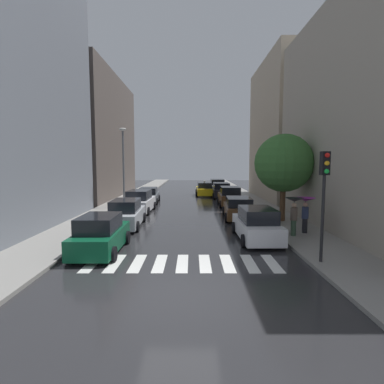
{
  "coord_description": "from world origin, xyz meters",
  "views": [
    {
      "loc": [
        0.39,
        -8.69,
        4.02
      ],
      "look_at": [
        0.43,
        18.77,
        1.32
      ],
      "focal_mm": 28.01,
      "sensor_mm": 36.0,
      "label": 1
    }
  ],
  "objects_px": {
    "parked_car_left_third": "(139,202)",
    "traffic_light_right_corner": "(324,182)",
    "parked_car_right_second": "(238,208)",
    "taxi_midroad": "(204,189)",
    "parked_car_right_third": "(229,197)",
    "pedestrian_foreground": "(305,207)",
    "parked_car_right_fourth": "(221,191)",
    "parked_car_right_nearest": "(256,225)",
    "street_tree_right": "(283,163)",
    "parked_car_left_second": "(126,214)",
    "parked_car_right_fifth": "(217,186)",
    "parked_car_left_nearest": "(100,235)",
    "parked_car_left_fourth": "(148,196)",
    "pedestrian_near_tree": "(293,209)",
    "lamp_post_left": "(123,162)"
  },
  "relations": [
    {
      "from": "parked_car_left_third",
      "to": "traffic_light_right_corner",
      "type": "xyz_separation_m",
      "value": [
        9.32,
        -12.74,
        2.45
      ]
    },
    {
      "from": "parked_car_right_second",
      "to": "taxi_midroad",
      "type": "height_order",
      "value": "taxi_midroad"
    },
    {
      "from": "parked_car_right_third",
      "to": "pedestrian_foreground",
      "type": "xyz_separation_m",
      "value": [
        2.68,
        -11.72,
        0.77
      ]
    },
    {
      "from": "parked_car_right_fourth",
      "to": "parked_car_right_nearest",
      "type": "bearing_deg",
      "value": -179.95
    },
    {
      "from": "taxi_midroad",
      "to": "street_tree_right",
      "type": "relative_size",
      "value": 0.79
    },
    {
      "from": "parked_car_left_second",
      "to": "parked_car_right_fifth",
      "type": "distance_m",
      "value": 22.99
    },
    {
      "from": "taxi_midroad",
      "to": "pedestrian_foreground",
      "type": "distance_m",
      "value": 20.7
    },
    {
      "from": "parked_car_right_nearest",
      "to": "street_tree_right",
      "type": "distance_m",
      "value": 6.1
    },
    {
      "from": "parked_car_right_nearest",
      "to": "parked_car_right_fourth",
      "type": "bearing_deg",
      "value": -0.95
    },
    {
      "from": "parked_car_right_third",
      "to": "street_tree_right",
      "type": "bearing_deg",
      "value": -162.45
    },
    {
      "from": "parked_car_left_nearest",
      "to": "parked_car_left_fourth",
      "type": "xyz_separation_m",
      "value": [
        -0.25,
        16.65,
        -0.06
      ]
    },
    {
      "from": "taxi_midroad",
      "to": "pedestrian_foreground",
      "type": "xyz_separation_m",
      "value": [
        4.72,
        -20.13,
        0.84
      ]
    },
    {
      "from": "parked_car_left_second",
      "to": "parked_car_right_fifth",
      "type": "height_order",
      "value": "parked_car_right_fifth"
    },
    {
      "from": "parked_car_right_second",
      "to": "parked_car_right_fifth",
      "type": "height_order",
      "value": "parked_car_right_fifth"
    },
    {
      "from": "taxi_midroad",
      "to": "pedestrian_near_tree",
      "type": "xyz_separation_m",
      "value": [
        3.89,
        -20.76,
        0.84
      ]
    },
    {
      "from": "parked_car_right_third",
      "to": "parked_car_left_third",
      "type": "bearing_deg",
      "value": 116.84
    },
    {
      "from": "parked_car_left_third",
      "to": "parked_car_right_second",
      "type": "height_order",
      "value": "parked_car_left_third"
    },
    {
      "from": "parked_car_left_third",
      "to": "parked_car_right_fifth",
      "type": "xyz_separation_m",
      "value": [
        7.64,
        16.07,
        0.0
      ]
    },
    {
      "from": "parked_car_left_second",
      "to": "parked_car_right_nearest",
      "type": "bearing_deg",
      "value": -114.58
    },
    {
      "from": "traffic_light_right_corner",
      "to": "parked_car_right_second",
      "type": "bearing_deg",
      "value": 99.7
    },
    {
      "from": "parked_car_right_nearest",
      "to": "taxi_midroad",
      "type": "relative_size",
      "value": 0.99
    },
    {
      "from": "parked_car_left_nearest",
      "to": "parked_car_right_fourth",
      "type": "bearing_deg",
      "value": -19.89
    },
    {
      "from": "parked_car_left_nearest",
      "to": "parked_car_right_fifth",
      "type": "bearing_deg",
      "value": -16.03
    },
    {
      "from": "parked_car_left_second",
      "to": "lamp_post_left",
      "type": "relative_size",
      "value": 0.67
    },
    {
      "from": "parked_car_left_nearest",
      "to": "parked_car_left_second",
      "type": "xyz_separation_m",
      "value": [
        -0.03,
        5.36,
        0.01
      ]
    },
    {
      "from": "parked_car_right_fourth",
      "to": "taxi_midroad",
      "type": "height_order",
      "value": "taxi_midroad"
    },
    {
      "from": "parked_car_left_nearest",
      "to": "pedestrian_foreground",
      "type": "bearing_deg",
      "value": -73.73
    },
    {
      "from": "parked_car_left_nearest",
      "to": "parked_car_right_second",
      "type": "height_order",
      "value": "parked_car_left_nearest"
    },
    {
      "from": "parked_car_left_second",
      "to": "parked_car_left_fourth",
      "type": "distance_m",
      "value": 11.29
    },
    {
      "from": "parked_car_right_second",
      "to": "pedestrian_near_tree",
      "type": "relative_size",
      "value": 2.26
    },
    {
      "from": "parked_car_right_fifth",
      "to": "street_tree_right",
      "type": "xyz_separation_m",
      "value": [
        2.66,
        -20.45,
        3.14
      ]
    },
    {
      "from": "pedestrian_near_tree",
      "to": "parked_car_right_third",
      "type": "bearing_deg",
      "value": 100.86
    },
    {
      "from": "parked_car_right_third",
      "to": "parked_car_right_fifth",
      "type": "height_order",
      "value": "parked_car_right_fifth"
    },
    {
      "from": "parked_car_right_fourth",
      "to": "traffic_light_right_corner",
      "type": "distance_m",
      "value": 23.25
    },
    {
      "from": "pedestrian_near_tree",
      "to": "lamp_post_left",
      "type": "xyz_separation_m",
      "value": [
        -11.34,
        10.33,
        2.5
      ]
    },
    {
      "from": "pedestrian_foreground",
      "to": "pedestrian_near_tree",
      "type": "xyz_separation_m",
      "value": [
        -0.84,
        -0.62,
        -0.0
      ]
    },
    {
      "from": "taxi_midroad",
      "to": "parked_car_left_second",
      "type": "bearing_deg",
      "value": 161.47
    },
    {
      "from": "taxi_midroad",
      "to": "pedestrian_near_tree",
      "type": "height_order",
      "value": "pedestrian_near_tree"
    },
    {
      "from": "parked_car_left_fourth",
      "to": "street_tree_right",
      "type": "xyz_separation_m",
      "value": [
        10.39,
        -10.02,
        3.25
      ]
    },
    {
      "from": "parked_car_right_second",
      "to": "pedestrian_near_tree",
      "type": "xyz_separation_m",
      "value": [
        2.04,
        -5.73,
        0.87
      ]
    },
    {
      "from": "parked_car_left_fourth",
      "to": "street_tree_right",
      "type": "distance_m",
      "value": 14.79
    },
    {
      "from": "parked_car_right_third",
      "to": "parked_car_right_fifth",
      "type": "distance_m",
      "value": 12.24
    },
    {
      "from": "traffic_light_right_corner",
      "to": "street_tree_right",
      "type": "bearing_deg",
      "value": 83.32
    },
    {
      "from": "taxi_midroad",
      "to": "street_tree_right",
      "type": "height_order",
      "value": "street_tree_right"
    },
    {
      "from": "parked_car_right_third",
      "to": "lamp_post_left",
      "type": "distance_m",
      "value": 10.24
    },
    {
      "from": "traffic_light_right_corner",
      "to": "parked_car_left_fourth",
      "type": "bearing_deg",
      "value": 117.12
    },
    {
      "from": "taxi_midroad",
      "to": "pedestrian_near_tree",
      "type": "bearing_deg",
      "value": -170.42
    },
    {
      "from": "parked_car_left_second",
      "to": "street_tree_right",
      "type": "height_order",
      "value": "street_tree_right"
    },
    {
      "from": "parked_car_right_fourth",
      "to": "pedestrian_foreground",
      "type": "xyz_separation_m",
      "value": [
        2.87,
        -18.2,
        0.8
      ]
    },
    {
      "from": "parked_car_right_nearest",
      "to": "pedestrian_foreground",
      "type": "bearing_deg",
      "value": -72.66
    }
  ]
}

